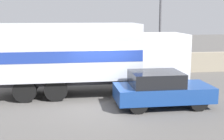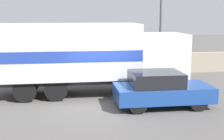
% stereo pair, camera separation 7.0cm
% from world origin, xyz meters
% --- Properties ---
extents(ground_plane, '(80.00, 80.00, 0.00)m').
position_xyz_m(ground_plane, '(0.00, 0.00, 0.00)').
color(ground_plane, '#514F4C').
extents(stone_wall_backdrop, '(60.00, 0.35, 1.24)m').
position_xyz_m(stone_wall_backdrop, '(0.00, 6.47, 0.62)').
color(stone_wall_backdrop, gray).
rests_on(stone_wall_backdrop, ground_plane).
extents(street_lamp, '(0.56, 0.28, 6.62)m').
position_xyz_m(street_lamp, '(4.03, 5.69, 3.85)').
color(street_lamp, '#4C4C51').
rests_on(street_lamp, ground_plane).
extents(box_truck, '(8.63, 2.34, 3.23)m').
position_xyz_m(box_truck, '(-0.60, 1.87, 1.85)').
color(box_truck, silver).
rests_on(box_truck, ground_plane).
extents(car_hatchback, '(3.80, 1.77, 1.42)m').
position_xyz_m(car_hatchback, '(2.23, -0.46, 0.72)').
color(car_hatchback, navy).
rests_on(car_hatchback, ground_plane).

